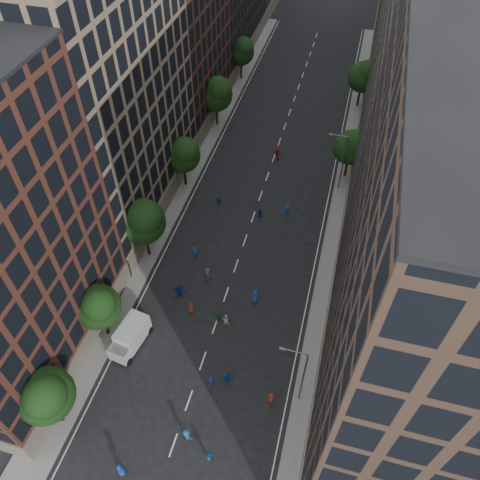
{
  "coord_description": "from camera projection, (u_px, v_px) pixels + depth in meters",
  "views": [
    {
      "loc": [
        10.01,
        -8.69,
        45.45
      ],
      "look_at": [
        -0.17,
        29.61,
        2.0
      ],
      "focal_mm": 35.0,
      "sensor_mm": 36.0,
      "label": 1
    }
  ],
  "objects": [
    {
      "name": "skater_8",
      "position": [
        226.0,
        319.0,
        52.32
      ],
      "size": [
        0.8,
        0.63,
        1.6
      ],
      "primitive_type": "imported",
      "rotation": [
        0.0,
        0.0,
        3.17
      ],
      "color": "silver",
      "rests_on": "ground"
    },
    {
      "name": "streetlamp_far",
      "position": [
        342.0,
        160.0,
        64.67
      ],
      "size": [
        2.64,
        0.22,
        9.06
      ],
      "color": "#595B60",
      "rests_on": "ground"
    },
    {
      "name": "streetlamp_near",
      "position": [
        301.0,
        374.0,
        43.18
      ],
      "size": [
        2.64,
        0.22,
        9.06
      ],
      "color": "#595B60",
      "rests_on": "ground"
    },
    {
      "name": "tree_left_3",
      "position": [
        183.0,
        154.0,
        64.54
      ],
      "size": [
        5.0,
        5.0,
        8.58
      ],
      "color": "black",
      "rests_on": "ground"
    },
    {
      "name": "bldg_left_b",
      "position": [
        96.0,
        90.0,
        54.5
      ],
      "size": [
        14.0,
        26.0,
        34.0
      ],
      "primitive_type": "cube",
      "color": "#887059",
      "rests_on": "ground"
    },
    {
      "name": "sidewalk_right",
      "position": [
        349.0,
        179.0,
        69.78
      ],
      "size": [
        4.0,
        105.0,
        0.15
      ],
      "primitive_type": "cube",
      "color": "slate",
      "rests_on": "ground"
    },
    {
      "name": "skater_5",
      "position": [
        226.0,
        378.0,
        47.56
      ],
      "size": [
        1.56,
        0.98,
        1.61
      ],
      "primitive_type": "imported",
      "rotation": [
        0.0,
        0.0,
        3.51
      ],
      "color": "#134C9C",
      "rests_on": "ground"
    },
    {
      "name": "tree_left_1",
      "position": [
        98.0,
        306.0,
        47.8
      ],
      "size": [
        4.8,
        4.8,
        8.21
      ],
      "color": "black",
      "rests_on": "ground"
    },
    {
      "name": "bldg_right_b",
      "position": [
        432.0,
        99.0,
        54.15
      ],
      "size": [
        14.0,
        28.0,
        33.0
      ],
      "primitive_type": "cube",
      "color": "#6E645A",
      "rests_on": "ground"
    },
    {
      "name": "skater_0",
      "position": [
        121.0,
        470.0,
        41.56
      ],
      "size": [
        0.96,
        0.68,
        1.84
      ],
      "primitive_type": "imported",
      "rotation": [
        0.0,
        0.0,
        3.26
      ],
      "color": "#1538B1",
      "rests_on": "ground"
    },
    {
      "name": "skater_7",
      "position": [
        271.0,
        399.0,
        45.99
      ],
      "size": [
        0.77,
        0.6,
        1.87
      ],
      "primitive_type": "imported",
      "rotation": [
        0.0,
        0.0,
        2.89
      ],
      "color": "#A0301A",
      "rests_on": "ground"
    },
    {
      "name": "skater_4",
      "position": [
        136.0,
        321.0,
        52.18
      ],
      "size": [
        0.98,
        0.72,
        1.54
      ],
      "primitive_type": "imported",
      "rotation": [
        0.0,
        0.0,
        2.71
      ],
      "color": "#1520B0",
      "rests_on": "ground"
    },
    {
      "name": "ground",
      "position": [
        260.0,
        198.0,
        67.02
      ],
      "size": [
        240.0,
        240.0,
        0.0
      ],
      "primitive_type": "plane",
      "color": "black",
      "rests_on": "ground"
    },
    {
      "name": "skater_14",
      "position": [
        259.0,
        213.0,
        63.83
      ],
      "size": [
        0.77,
        0.62,
        1.51
      ],
      "primitive_type": "imported",
      "rotation": [
        0.0,
        0.0,
        3.21
      ],
      "color": "#151192",
      "rests_on": "ground"
    },
    {
      "name": "skater_16",
      "position": [
        219.0,
        202.0,
        65.29
      ],
      "size": [
        0.98,
        0.44,
        1.64
      ],
      "primitive_type": "imported",
      "rotation": [
        0.0,
        0.0,
        3.1
      ],
      "color": "#13409F",
      "rests_on": "ground"
    },
    {
      "name": "bldg_right_a",
      "position": [
        442.0,
        285.0,
        34.15
      ],
      "size": [
        14.0,
        30.0,
        36.0
      ],
      "primitive_type": "cube",
      "color": "#473226",
      "rests_on": "ground"
    },
    {
      "name": "bldg_right_c",
      "position": [
        432.0,
        1.0,
        71.0
      ],
      "size": [
        14.0,
        26.0,
        35.0
      ],
      "primitive_type": "cube",
      "color": "#887059",
      "rests_on": "ground"
    },
    {
      "name": "tree_right_a",
      "position": [
        352.0,
        146.0,
        66.01
      ],
      "size": [
        5.0,
        5.0,
        8.39
      ],
      "color": "black",
      "rests_on": "ground"
    },
    {
      "name": "skater_13",
      "position": [
        195.0,
        252.0,
        58.88
      ],
      "size": [
        0.66,
        0.44,
        1.82
      ],
      "primitive_type": "imported",
      "rotation": [
        0.0,
        0.0,
        3.14
      ],
      "color": "#144DA6",
      "rests_on": "ground"
    },
    {
      "name": "skater_10",
      "position": [
        218.0,
        317.0,
        52.45
      ],
      "size": [
        1.05,
        0.53,
        1.72
      ],
      "primitive_type": "imported",
      "rotation": [
        0.0,
        0.0,
        3.25
      ],
      "color": "#1F673C",
      "rests_on": "ground"
    },
    {
      "name": "tree_left_0",
      "position": [
        45.0,
        396.0,
        40.98
      ],
      "size": [
        5.2,
        5.2,
        8.83
      ],
      "color": "black",
      "rests_on": "ground"
    },
    {
      "name": "skater_6",
      "position": [
        191.0,
        308.0,
        53.42
      ],
      "size": [
        0.82,
        0.63,
        1.51
      ],
      "primitive_type": "imported",
      "rotation": [
        0.0,
        0.0,
        2.92
      ],
      "color": "maroon",
      "rests_on": "ground"
    },
    {
      "name": "skater_17",
      "position": [
        277.0,
        154.0,
        72.41
      ],
      "size": [
        1.87,
        1.22,
        1.93
      ],
      "primitive_type": "imported",
      "rotation": [
        0.0,
        0.0,
        2.74
      ],
      "color": "#A8351C",
      "rests_on": "ground"
    },
    {
      "name": "tree_left_4",
      "position": [
        217.0,
        93.0,
        74.74
      ],
      "size": [
        5.4,
        5.4,
        9.08
      ],
      "color": "black",
      "rests_on": "ground"
    },
    {
      "name": "skater_1",
      "position": [
        211.0,
        381.0,
        47.42
      ],
      "size": [
        0.63,
        0.5,
        1.53
      ],
      "primitive_type": "imported",
      "rotation": [
        0.0,
        0.0,
        2.87
      ],
      "color": "#13319D",
      "rests_on": "ground"
    },
    {
      "name": "tree_left_2",
      "position": [
        143.0,
        221.0,
        55.0
      ],
      "size": [
        5.6,
        5.6,
        9.45
      ],
      "color": "black",
      "rests_on": "ground"
    },
    {
      "name": "cargo_van",
      "position": [
        130.0,
        337.0,
        50.09
      ],
      "size": [
        3.22,
        5.51,
        2.77
      ],
      "rotation": [
        0.0,
        0.0,
        -0.16
      ],
      "color": "silver",
      "rests_on": "ground"
    },
    {
      "name": "sidewalk_left",
      "position": [
        197.0,
        153.0,
        73.93
      ],
      "size": [
        4.0,
        105.0,
        0.15
      ],
      "primitive_type": "cube",
      "color": "slate",
      "rests_on": "ground"
    },
    {
      "name": "skater_3",
      "position": [
        187.0,
        435.0,
        43.64
      ],
      "size": [
        1.32,
        1.02,
        1.8
      ],
      "primitive_type": "imported",
      "rotation": [
        0.0,
        0.0,
        2.8
      ],
      "color": "#1553B1",
      "rests_on": "ground"
    },
    {
      "name": "tree_right_b",
      "position": [
        364.0,
        76.0,
        78.79
      ],
      "size": [
        5.2,
        5.2,
        8.83
      ],
      "color": "black",
      "rests_on": "ground"
    },
    {
      "name": "skater_2",
      "position": [
        209.0,
        457.0,
        42.48
      ],
      "size": [
        0.81,
        0.66,
        1.56
      ],
      "primitive_type": "imported",
      "rotation": [
        0.0,
        0.0,
        3.05
      ],
      "color": "blue",
      "rests_on": "ground"
    },
    {
      "name": "skater_11",
      "position": [
        179.0,
        292.0,
        54.65
      ],
      "size": [
        1.83,
        0.67,
        1.94
      ],
      "primitive_type": "imported",
      "rotation": [
        0.0,
        0.0,
        3.09
      ],
      "color": "#1422A4",
      "rests_on": "ground"
    },
    {
      "name": "skater_9",
      "position": [
        208.0,
        274.0,
        56.65
      ],
      "size": [
        1.21,
        0.88,
        1.69
      ],
      "primitive_type": "imported",
      "rotation": [
        0.0,
        0.0,
        2.88
      ],
      "color": "#434348",
      "rests_on": "ground"
    },
    {
      "name": "skater_12",
      "position": [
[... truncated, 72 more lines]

